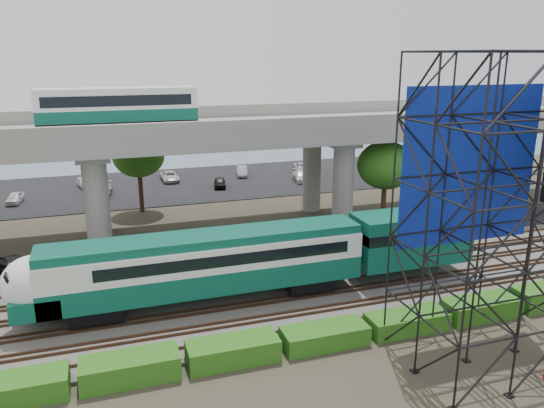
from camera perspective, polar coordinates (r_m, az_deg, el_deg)
name	(u,v)px	position (r m, az deg, el deg)	size (l,w,h in m)	color
ground	(280,311)	(32.47, 0.89, -11.47)	(140.00, 140.00, 0.00)	#474233
ballast_bed	(270,296)	(34.13, -0.23, -9.86)	(90.00, 12.00, 0.20)	slate
service_road	(236,251)	(41.66, -3.87, -5.09)	(90.00, 5.00, 0.08)	black
parking_lot	(186,184)	(63.73, -9.18, 2.15)	(90.00, 18.00, 0.08)	black
harbor_water	(163,153)	(85.10, -11.62, 5.44)	(140.00, 40.00, 0.03)	slate
rail_tracks	(270,293)	(34.05, -0.23, -9.59)	(90.00, 9.52, 0.16)	#472D1E
commuter_train	(241,258)	(32.54, -3.30, -5.86)	(29.30, 3.06, 4.30)	black
overpass	(211,137)	(44.66, -6.56, 7.13)	(80.00, 12.00, 12.40)	#9E9B93
scaffold_tower	(508,216)	(27.50, 24.07, -1.24)	(9.36, 6.36, 15.00)	black
hedge_strip	(325,335)	(29.03, 5.69, -13.85)	(34.60, 1.80, 1.20)	#255914
trees	(163,171)	(44.66, -11.66, 3.45)	(40.94, 16.94, 7.69)	#382314
parked_cars	(193,180)	(63.09, -8.49, 2.62)	(35.74, 9.46, 1.32)	silver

